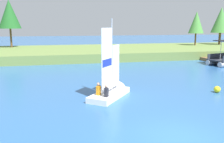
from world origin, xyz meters
TOP-DOWN VIEW (x-y plane):
  - ground_plane at (0.00, 0.00)m, footprint 200.00×200.00m
  - shore_bank at (0.00, 29.21)m, footprint 80.00×15.73m
  - shoreline_tree_midleft at (-11.79, 33.75)m, footprint 3.42×3.42m
  - shoreline_tree_centre at (19.14, 31.37)m, footprint 2.63×2.63m
  - shoreline_tree_midright at (24.30, 31.87)m, footprint 3.33×3.33m
  - wooden_dock at (14.87, 19.41)m, footprint 1.59×4.88m
  - sailboat at (-1.12, 7.10)m, footprint 3.60×4.07m
  - channel_buoy at (6.08, 6.08)m, footprint 0.46×0.46m

SIDE VIEW (x-z plane):
  - ground_plane at x=0.00m, z-range 0.00..0.00m
  - wooden_dock at x=14.87m, z-range 0.00..0.40m
  - channel_buoy at x=6.08m, z-range 0.00..0.46m
  - sailboat at x=-1.12m, z-range -2.41..3.15m
  - shore_bank at x=0.00m, z-range 0.00..1.13m
  - shoreline_tree_centre at x=19.14m, z-range 2.15..7.98m
  - shoreline_tree_midright at x=24.30m, z-range 2.18..8.84m
  - shoreline_tree_midleft at x=-11.79m, z-range 2.60..10.02m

